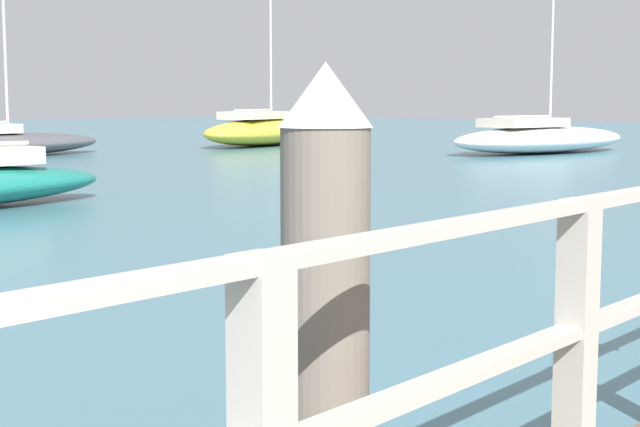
{
  "coord_description": "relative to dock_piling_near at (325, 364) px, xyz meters",
  "views": [
    {
      "loc": [
        0.14,
        0.87,
        1.8
      ],
      "look_at": [
        -4.37,
        6.1,
        0.99
      ],
      "focal_mm": 54.07,
      "sensor_mm": 36.0,
      "label": 1
    }
  ],
  "objects": [
    {
      "name": "dock_piling_near",
      "position": [
        0.0,
        0.0,
        0.0
      ],
      "size": [
        0.29,
        0.29,
        1.91
      ],
      "color": "#6B6056",
      "rests_on": "ground_plane"
    },
    {
      "name": "boat_0",
      "position": [
        -13.98,
        27.87,
        -0.46
      ],
      "size": [
        4.29,
        8.75,
        9.5
      ],
      "rotation": [
        0.0,
        0.0,
        -0.18
      ],
      "color": "white",
      "rests_on": "ground_plane"
    },
    {
      "name": "boat_3",
      "position": [
        -25.22,
        25.9,
        -0.38
      ],
      "size": [
        5.18,
        9.19,
        9.8
      ],
      "rotation": [
        0.0,
        0.0,
        0.29
      ],
      "color": "gold",
      "rests_on": "ground_plane"
    }
  ]
}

